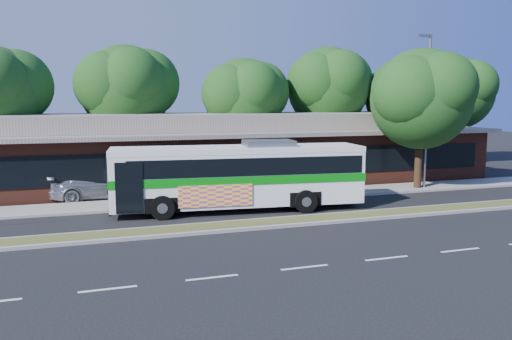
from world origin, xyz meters
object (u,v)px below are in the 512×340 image
at_px(lamp_post, 427,107).
at_px(sidewalk_tree, 426,97).
at_px(sedan, 100,185).
at_px(transit_bus, 240,172).

xyz_separation_m(lamp_post, sidewalk_tree, (0.01, 0.15, 0.61)).
xyz_separation_m(sedan, sidewalk_tree, (18.58, -2.69, 4.75)).
distance_m(lamp_post, sidewalk_tree, 0.63).
bearing_deg(sedan, transit_bus, -133.92).
relative_size(transit_bus, sedan, 2.32).
height_order(transit_bus, sidewalk_tree, sidewalk_tree).
relative_size(lamp_post, sidewalk_tree, 1.09).
height_order(lamp_post, sidewalk_tree, lamp_post).
distance_m(lamp_post, sedan, 19.23).
height_order(lamp_post, sedan, lamp_post).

